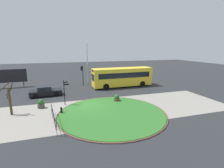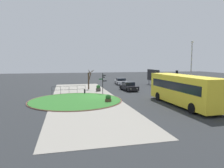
% 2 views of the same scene
% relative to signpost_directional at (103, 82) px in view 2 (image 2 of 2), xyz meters
% --- Properties ---
extents(ground, '(120.00, 120.00, 0.00)m').
position_rel_signpost_directional_xyz_m(ground, '(2.49, -1.10, -1.78)').
color(ground, '#282B2D').
extents(sidewalk_paving, '(32.00, 8.27, 0.02)m').
position_rel_signpost_directional_xyz_m(sidewalk_paving, '(2.49, -2.96, -1.77)').
color(sidewalk_paving, gray).
rests_on(sidewalk_paving, ground).
extents(grass_island, '(10.87, 10.87, 0.10)m').
position_rel_signpost_directional_xyz_m(grass_island, '(4.50, -4.20, -1.73)').
color(grass_island, '#2D6B28').
rests_on(grass_island, ground).
extents(grass_kerb_ring, '(11.18, 11.18, 0.11)m').
position_rel_signpost_directional_xyz_m(grass_kerb_ring, '(4.50, -4.20, -1.72)').
color(grass_kerb_ring, brown).
rests_on(grass_kerb_ring, ground).
extents(signpost_directional, '(0.77, 1.18, 3.03)m').
position_rel_signpost_directional_xyz_m(signpost_directional, '(0.00, 0.00, 0.00)').
color(signpost_directional, black).
rests_on(signpost_directional, ground).
extents(bollard_foreground, '(0.22, 0.22, 0.71)m').
position_rel_signpost_directional_xyz_m(bollard_foreground, '(-0.48, -2.63, -1.42)').
color(bollard_foreground, black).
rests_on(bollard_foreground, ground).
extents(railing_grass_edge, '(0.61, 4.84, 1.15)m').
position_rel_signpost_directional_xyz_m(railing_grass_edge, '(-1.15, -4.87, -1.04)').
color(railing_grass_edge, black).
rests_on(railing_grass_edge, ground).
extents(bus_yellow, '(10.36, 2.78, 3.25)m').
position_rel_signpost_directional_xyz_m(bus_yellow, '(9.80, 6.88, -0.04)').
color(bus_yellow, yellow).
rests_on(bus_yellow, ground).
extents(car_near_lane, '(4.16, 2.16, 1.32)m').
position_rel_signpost_directional_xyz_m(car_near_lane, '(-11.26, 5.87, -1.16)').
color(car_near_lane, silver).
rests_on(car_near_lane, ground).
extents(car_far_lane, '(4.40, 2.12, 1.40)m').
position_rel_signpost_directional_xyz_m(car_far_lane, '(-2.50, 4.76, -1.14)').
color(car_far_lane, black).
rests_on(car_far_lane, ground).
extents(traffic_light_near, '(0.49, 0.30, 3.47)m').
position_rel_signpost_directional_xyz_m(traffic_light_near, '(3.32, 10.00, 0.78)').
color(traffic_light_near, black).
rests_on(traffic_light_near, ground).
extents(lamppost_tall, '(0.32, 0.32, 7.45)m').
position_rel_signpost_directional_xyz_m(lamppost_tall, '(4.54, 11.39, 2.23)').
color(lamppost_tall, '#B7B7BC').
rests_on(lamppost_tall, ground).
extents(billboard_left, '(5.08, 0.38, 3.13)m').
position_rel_signpost_directional_xyz_m(billboard_left, '(-8.47, 11.84, 0.19)').
color(billboard_left, black).
rests_on(billboard_left, ground).
extents(planter_near_signpost, '(0.76, 0.76, 0.93)m').
position_rel_signpost_directional_xyz_m(planter_near_signpost, '(6.27, -0.56, -1.36)').
color(planter_near_signpost, brown).
rests_on(planter_near_signpost, ground).
extents(planter_kerbside, '(0.76, 0.76, 1.03)m').
position_rel_signpost_directional_xyz_m(planter_kerbside, '(-2.65, -0.25, -1.31)').
color(planter_kerbside, '#47423D').
rests_on(planter_kerbside, ground).
extents(street_tree_bare, '(1.41, 1.04, 3.32)m').
position_rel_signpost_directional_xyz_m(street_tree_bare, '(-5.34, -1.41, -0.06)').
color(street_tree_bare, '#423323').
rests_on(street_tree_bare, ground).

